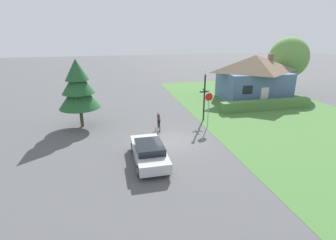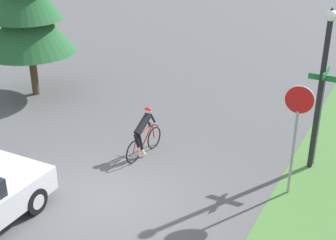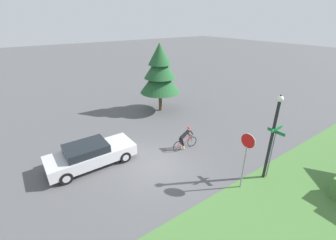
{
  "view_description": "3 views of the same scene",
  "coord_description": "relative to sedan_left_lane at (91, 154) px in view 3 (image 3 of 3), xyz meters",
  "views": [
    {
      "loc": [
        -4.36,
        -17.74,
        8.04
      ],
      "look_at": [
        0.0,
        0.99,
        1.35
      ],
      "focal_mm": 28.0,
      "sensor_mm": 36.0,
      "label": 1
    },
    {
      "loc": [
        5.95,
        -8.1,
        6.81
      ],
      "look_at": [
        0.63,
        2.01,
        1.57
      ],
      "focal_mm": 50.0,
      "sensor_mm": 36.0,
      "label": 2
    },
    {
      "loc": [
        8.99,
        -5.45,
        7.63
      ],
      "look_at": [
        -1.6,
        2.0,
        1.7
      ],
      "focal_mm": 24.0,
      "sensor_mm": 36.0,
      "label": 3
    }
  ],
  "objects": [
    {
      "name": "ground_plane",
      "position": [
        2.13,
        2.91,
        -0.69
      ],
      "size": [
        140.0,
        140.0,
        0.0
      ],
      "primitive_type": "plane",
      "color": "#515154"
    },
    {
      "name": "sedan_left_lane",
      "position": [
        0.0,
        0.0,
        0.0
      ],
      "size": [
        1.96,
        4.75,
        1.35
      ],
      "rotation": [
        0.0,
        0.0,
        1.58
      ],
      "color": "#BCBCC1",
      "rests_on": "ground"
    },
    {
      "name": "cyclist",
      "position": [
        1.69,
        5.4,
        0.02
      ],
      "size": [
        0.44,
        1.78,
        1.48
      ],
      "rotation": [
        0.0,
        0.0,
        1.5
      ],
      "color": "black",
      "rests_on": "ground"
    },
    {
      "name": "stop_sign",
      "position": [
        6.05,
        5.39,
        1.41
      ],
      "size": [
        0.73,
        0.07,
        2.97
      ],
      "rotation": [
        0.0,
        0.0,
        3.2
      ],
      "color": "gray",
      "rests_on": "ground"
    },
    {
      "name": "street_lamp",
      "position": [
        6.26,
        7.0,
        1.97
      ],
      "size": [
        0.29,
        0.29,
        4.54
      ],
      "color": "black",
      "rests_on": "ground"
    },
    {
      "name": "street_name_sign",
      "position": [
        6.31,
        7.19,
        1.28
      ],
      "size": [
        0.9,
        0.9,
        2.88
      ],
      "color": "gray",
      "rests_on": "ground"
    },
    {
      "name": "conifer_tall_near",
      "position": [
        -4.65,
        7.72,
        2.77
      ],
      "size": [
        3.42,
        3.42,
        5.81
      ],
      "color": "#4C3823",
      "rests_on": "ground"
    }
  ]
}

